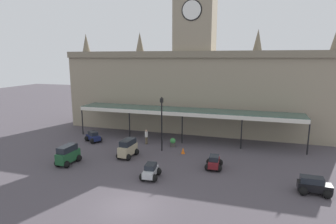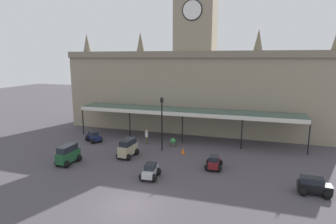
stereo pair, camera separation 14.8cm
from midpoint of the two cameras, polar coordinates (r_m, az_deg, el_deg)
name	(u,v)px [view 1 (the left image)]	position (r m, az deg, el deg)	size (l,w,h in m)	color
ground_plane	(129,207)	(19.51, -8.26, -18.68)	(140.00, 140.00, 0.00)	#494249
station_building	(194,85)	(37.16, 5.32, 5.63)	(34.21, 6.09, 19.05)	gray
entrance_canopy	(185,111)	(32.43, 3.36, 0.24)	(26.22, 3.26, 3.69)	#38564C
car_navy_sedan	(93,137)	(33.70, -15.19, -5.05)	(2.25, 2.10, 1.19)	#19214C
car_beige_van	(128,149)	(27.87, -8.40, -7.52)	(1.71, 2.46, 1.77)	tan
car_maroon_sedan	(214,163)	(25.28, 9.24, -10.26)	(1.58, 2.09, 1.19)	maroon
car_green_van	(68,156)	(27.46, -19.97, -8.38)	(1.68, 2.45, 1.77)	#1E512D
car_silver_sedan	(151,172)	(23.18, -3.78, -12.17)	(1.63, 2.11, 1.19)	#B2B5BA
car_black_estate	(314,186)	(23.11, 27.54, -13.38)	(2.27, 1.58, 1.27)	black
pedestrian_beside_cars	(146,136)	(31.67, -4.60, -4.96)	(0.34, 0.39, 1.67)	brown
victorian_lamppost	(162,118)	(28.65, -1.44, -1.30)	(0.30, 0.30, 5.73)	black
traffic_cone	(183,151)	(28.68, 2.95, -7.91)	(0.40, 0.40, 0.63)	orange
planter_by_canopy	(173,142)	(30.75, 0.86, -6.23)	(0.60, 0.60, 0.96)	#47423D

